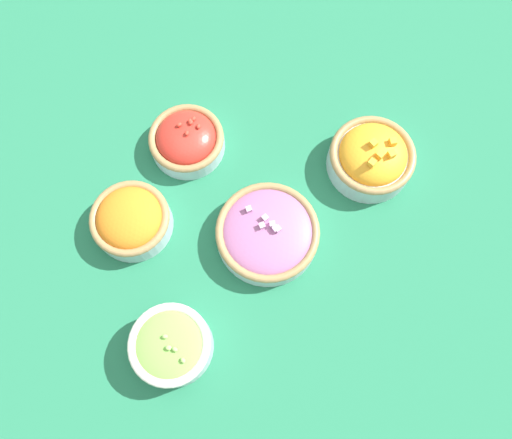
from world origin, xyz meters
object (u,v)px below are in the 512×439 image
object	(u,v)px
bowl_carrots	(131,220)
bowl_red_onion	(267,233)
bowl_lettuce	(171,345)
bowl_cherry_tomatoes	(187,140)
bowl_squash	(372,157)

from	to	relation	value
bowl_carrots	bowl_red_onion	bearing A→B (deg)	166.12
bowl_red_onion	bowl_lettuce	bearing A→B (deg)	42.23
bowl_cherry_tomatoes	bowl_squash	distance (m)	0.29
bowl_squash	bowl_red_onion	bearing A→B (deg)	28.09
bowl_red_onion	bowl_lettuce	size ratio (longest dim) A/B	1.38
bowl_carrots	bowl_lettuce	xyz separation A→B (m)	(-0.04, 0.19, 0.01)
bowl_red_onion	bowl_cherry_tomatoes	world-z (taller)	bowl_cherry_tomatoes
bowl_carrots	bowl_squash	world-z (taller)	bowl_squash
bowl_red_onion	bowl_carrots	bearing A→B (deg)	-13.88
bowl_red_onion	bowl_carrots	distance (m)	0.20
bowl_red_onion	bowl_lettuce	world-z (taller)	bowl_lettuce
bowl_cherry_tomatoes	bowl_carrots	bearing A→B (deg)	51.58
bowl_squash	bowl_cherry_tomatoes	bearing A→B (deg)	-14.97
bowl_cherry_tomatoes	bowl_squash	bearing A→B (deg)	165.03
bowl_cherry_tomatoes	bowl_carrots	xyz separation A→B (m)	(0.10, 0.12, 0.00)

